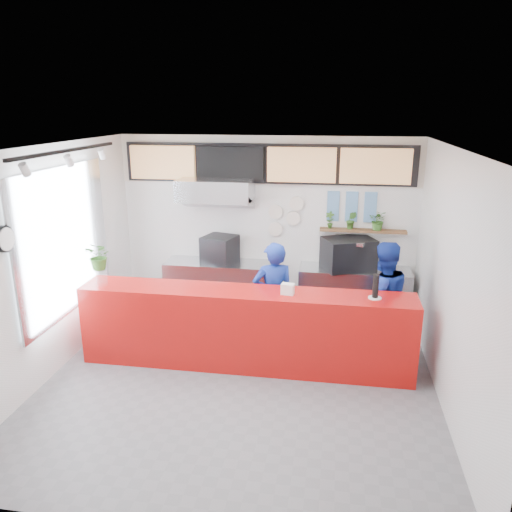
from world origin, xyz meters
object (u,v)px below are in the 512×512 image
Objects in this scene: panini_oven at (220,249)px; espresso_machine at (348,254)px; service_counter at (245,329)px; staff_right at (382,300)px; pepper_mill at (376,286)px; staff_center at (273,298)px.

espresso_machine is (2.14, 0.00, 0.02)m from panini_oven.
service_counter is 5.71× the size of espresso_machine.
staff_right is (2.60, -1.19, -0.28)m from panini_oven.
pepper_mill is at bearing -0.01° from service_counter.
staff_center is at bearing -33.57° from panini_oven.
espresso_machine is (1.38, 1.80, 0.60)m from service_counter.
pepper_mill is (1.69, -0.00, 0.72)m from service_counter.
pepper_mill is (0.31, -1.80, 0.12)m from espresso_machine.
espresso_machine is at bearing -148.01° from staff_center.
pepper_mill is (2.45, -1.80, 0.14)m from panini_oven.
staff_center is (-1.07, -1.29, -0.33)m from espresso_machine.
service_counter is at bearing 39.92° from staff_center.
staff_center is (0.32, 0.51, 0.27)m from service_counter.
espresso_machine reaches higher than service_counter.
pepper_mill is at bearing -19.86° from panini_oven.
espresso_machine is 1.31m from staff_right.
staff_right is (1.52, 0.09, 0.02)m from staff_center.
espresso_machine is 1.70m from staff_center.
espresso_machine is at bearing 16.46° from panini_oven.
espresso_machine is at bearing 52.49° from service_counter.
espresso_machine is at bearing 99.63° from pepper_mill.
panini_oven is at bearing -47.29° from staff_right.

